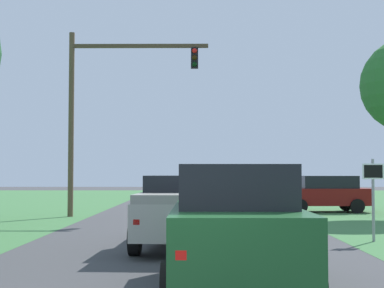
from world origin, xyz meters
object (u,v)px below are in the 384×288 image
object	(u,v)px
keep_moving_sign	(373,188)
crossing_suv_far	(325,193)
red_suv_near	(235,226)
pickup_truck_lead	(184,210)
traffic_light	(105,97)

from	to	relation	value
keep_moving_sign	crossing_suv_far	size ratio (longest dim) A/B	0.52
red_suv_near	keep_moving_sign	distance (m)	8.16
crossing_suv_far	pickup_truck_lead	bearing A→B (deg)	-116.20
red_suv_near	keep_moving_sign	world-z (taller)	keep_moving_sign
red_suv_near	pickup_truck_lead	distance (m)	5.75
traffic_light	keep_moving_sign	size ratio (longest dim) A/B	3.50
pickup_truck_lead	crossing_suv_far	world-z (taller)	pickup_truck_lead
crossing_suv_far	keep_moving_sign	bearing A→B (deg)	-96.08
pickup_truck_lead	traffic_light	xyz separation A→B (m)	(-3.74, 10.31, 4.28)
red_suv_near	pickup_truck_lead	world-z (taller)	red_suv_near
traffic_light	red_suv_near	bearing A→B (deg)	-73.62
red_suv_near	crossing_suv_far	size ratio (longest dim) A/B	1.03
pickup_truck_lead	traffic_light	size ratio (longest dim) A/B	0.70
pickup_truck_lead	traffic_light	world-z (taller)	traffic_light
red_suv_near	crossing_suv_far	distance (m)	19.89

